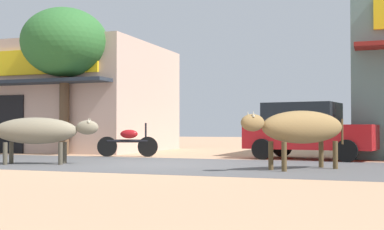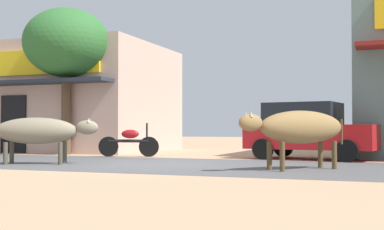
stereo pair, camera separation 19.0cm
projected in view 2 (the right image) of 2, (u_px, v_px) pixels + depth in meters
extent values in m
plane|color=tan|center=(155.00, 164.00, 12.95)|extent=(80.00, 80.00, 0.00)
cube|color=#525153|center=(155.00, 164.00, 12.95)|extent=(72.00, 5.26, 0.00)
cube|color=#CCA897|center=(80.00, 99.00, 21.42)|extent=(6.77, 5.85, 4.19)
cube|color=yellow|center=(34.00, 62.00, 18.66)|extent=(5.42, 0.10, 0.90)
cube|color=#262D38|center=(27.00, 82.00, 18.27)|extent=(6.50, 0.90, 0.12)
cube|color=black|center=(13.00, 124.00, 18.95)|extent=(1.10, 0.06, 2.10)
cylinder|color=brown|center=(66.00, 112.00, 17.92)|extent=(0.34, 0.34, 2.90)
ellipsoid|color=#2E682E|center=(67.00, 43.00, 17.99)|extent=(2.98, 2.98, 2.38)
cube|color=red|center=(312.00, 137.00, 15.05)|extent=(3.88, 2.28, 0.70)
cube|color=#1E2328|center=(303.00, 114.00, 15.21)|extent=(2.23, 1.89, 0.64)
cylinder|color=black|center=(361.00, 149.00, 15.22)|extent=(0.62, 0.27, 0.60)
cylinder|color=black|center=(347.00, 151.00, 13.70)|extent=(0.62, 0.27, 0.60)
cylinder|color=black|center=(283.00, 147.00, 16.39)|extent=(0.62, 0.27, 0.60)
cylinder|color=black|center=(263.00, 149.00, 14.87)|extent=(0.62, 0.27, 0.60)
cylinder|color=black|center=(149.00, 147.00, 16.38)|extent=(0.63, 0.24, 0.63)
cylinder|color=black|center=(108.00, 147.00, 16.51)|extent=(0.63, 0.24, 0.63)
cylinder|color=black|center=(129.00, 141.00, 16.45)|extent=(1.28, 0.44, 0.10)
ellipsoid|color=#A51419|center=(130.00, 134.00, 16.45)|extent=(0.60, 0.38, 0.28)
cylinder|color=black|center=(147.00, 132.00, 16.40)|extent=(0.06, 0.06, 0.60)
ellipsoid|color=gray|center=(36.00, 131.00, 13.06)|extent=(2.18, 1.37, 0.67)
ellipsoid|color=gray|center=(87.00, 127.00, 13.07)|extent=(0.62, 0.46, 0.36)
cone|color=beige|center=(90.00, 120.00, 13.18)|extent=(0.06, 0.06, 0.12)
cone|color=beige|center=(88.00, 120.00, 12.98)|extent=(0.06, 0.06, 0.12)
cylinder|color=#4D4739|center=(65.00, 153.00, 13.28)|extent=(0.11, 0.11, 0.55)
cylinder|color=#4D4739|center=(60.00, 153.00, 12.82)|extent=(0.11, 0.11, 0.55)
cylinder|color=#4D4739|center=(12.00, 153.00, 13.27)|extent=(0.11, 0.11, 0.55)
cylinder|color=#4D4739|center=(5.00, 153.00, 12.80)|extent=(0.11, 0.11, 0.55)
ellipsoid|color=olive|center=(302.00, 127.00, 11.31)|extent=(1.94, 2.06, 0.72)
ellipsoid|color=olive|center=(251.00, 123.00, 10.69)|extent=(0.58, 0.60, 0.36)
cone|color=beige|center=(251.00, 114.00, 10.58)|extent=(0.06, 0.06, 0.12)
cone|color=beige|center=(246.00, 114.00, 10.76)|extent=(0.06, 0.06, 0.12)
cylinder|color=brown|center=(282.00, 157.00, 10.76)|extent=(0.11, 0.11, 0.62)
cylinder|color=brown|center=(269.00, 156.00, 11.17)|extent=(0.11, 0.11, 0.62)
cylinder|color=brown|center=(334.00, 155.00, 11.42)|extent=(0.11, 0.11, 0.62)
cylinder|color=brown|center=(320.00, 154.00, 11.82)|extent=(0.11, 0.11, 0.62)
cylinder|color=brown|center=(342.00, 132.00, 11.84)|extent=(0.05, 0.05, 0.58)
cube|color=brown|center=(22.00, 140.00, 19.15)|extent=(0.58, 0.58, 0.05)
cube|color=brown|center=(17.00, 134.00, 19.15)|extent=(0.21, 0.42, 0.44)
cylinder|color=brown|center=(28.00, 147.00, 19.33)|extent=(0.04, 0.04, 0.43)
cylinder|color=brown|center=(26.00, 147.00, 18.97)|extent=(0.04, 0.04, 0.43)
cylinder|color=brown|center=(19.00, 147.00, 19.31)|extent=(0.04, 0.04, 0.43)
cylinder|color=brown|center=(16.00, 147.00, 18.96)|extent=(0.04, 0.04, 0.43)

